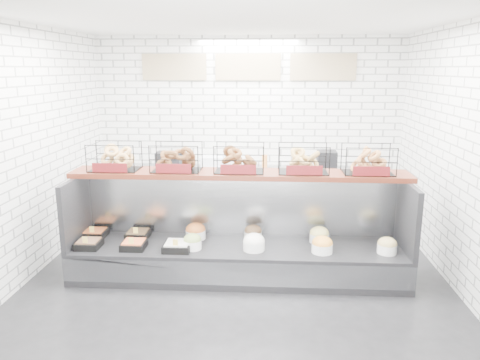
{
  "coord_description": "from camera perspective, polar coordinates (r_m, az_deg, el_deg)",
  "views": [
    {
      "loc": [
        0.35,
        -5.01,
        2.48
      ],
      "look_at": [
        0.01,
        0.45,
        1.17
      ],
      "focal_mm": 35.0,
      "sensor_mm": 36.0,
      "label": 1
    }
  ],
  "objects": [
    {
      "name": "prep_counter",
      "position": [
        7.71,
        0.78,
        -1.65
      ],
      "size": [
        4.0,
        0.6,
        1.2
      ],
      "color": "#93969B",
      "rests_on": "ground"
    },
    {
      "name": "ground",
      "position": [
        5.6,
        -0.42,
        -12.84
      ],
      "size": [
        5.5,
        5.5,
        0.0
      ],
      "primitive_type": "plane",
      "color": "black",
      "rests_on": "ground"
    },
    {
      "name": "room_shell",
      "position": [
        5.64,
        -0.03,
        9.16
      ],
      "size": [
        5.02,
        5.51,
        3.01
      ],
      "color": "white",
      "rests_on": "ground"
    },
    {
      "name": "bagel_shelf",
      "position": [
        5.64,
        -0.06,
        2.26
      ],
      "size": [
        4.1,
        0.5,
        0.4
      ],
      "color": "#44180E",
      "rests_on": "display_case"
    },
    {
      "name": "display_case",
      "position": [
        5.78,
        -0.27,
        -8.43
      ],
      "size": [
        4.0,
        0.9,
        1.2
      ],
      "color": "black",
      "rests_on": "ground"
    }
  ]
}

